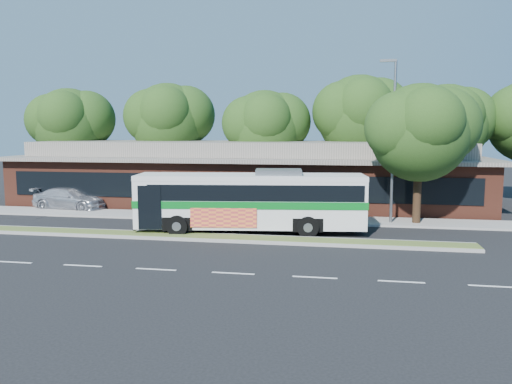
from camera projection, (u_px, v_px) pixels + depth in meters
ground at (195, 241)px, 23.79m from camera, size 120.00×120.00×0.00m
median_strip at (198, 237)px, 24.37m from camera, size 26.00×1.10×0.15m
sidewalk at (226, 217)px, 30.04m from camera, size 44.00×2.60×0.12m
plaza_building at (247, 174)px, 36.23m from camera, size 33.20×11.20×4.45m
lamp_post at (393, 137)px, 27.41m from camera, size 0.93×0.18×9.07m
tree_bg_a at (75, 123)px, 40.38m from camera, size 6.47×5.80×8.63m
tree_bg_b at (174, 119)px, 39.95m from camera, size 6.69×6.00×9.00m
tree_bg_c at (270, 126)px, 37.66m from camera, size 6.24×5.60×8.26m
tree_bg_d at (365, 115)px, 37.34m from camera, size 6.91×6.20×9.37m
tree_bg_e at (451, 123)px, 35.41m from camera, size 6.47×5.80×8.50m
transit_bus at (251, 197)px, 25.62m from camera, size 11.87×3.97×3.27m
sedan at (70, 199)px, 33.22m from camera, size 5.21×2.57×1.46m
sidewalk_tree at (427, 130)px, 27.34m from camera, size 5.99×5.38×7.80m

